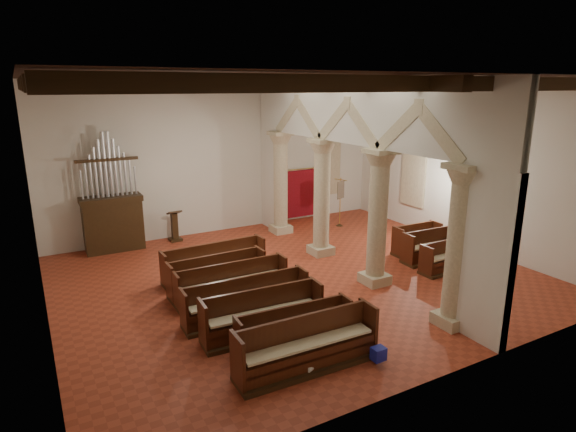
# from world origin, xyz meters

# --- Properties ---
(floor) EXTENTS (14.00, 14.00, 0.00)m
(floor) POSITION_xyz_m (0.00, 0.00, 0.00)
(floor) COLOR #9A3821
(floor) RESTS_ON ground
(ceiling) EXTENTS (14.00, 14.00, 0.00)m
(ceiling) POSITION_xyz_m (0.00, 0.00, 6.00)
(ceiling) COLOR black
(ceiling) RESTS_ON wall_back
(wall_back) EXTENTS (14.00, 0.02, 6.00)m
(wall_back) POSITION_xyz_m (0.00, 6.00, 3.00)
(wall_back) COLOR silver
(wall_back) RESTS_ON floor
(wall_front) EXTENTS (14.00, 0.02, 6.00)m
(wall_front) POSITION_xyz_m (0.00, -6.00, 3.00)
(wall_front) COLOR silver
(wall_front) RESTS_ON floor
(wall_left) EXTENTS (0.02, 12.00, 6.00)m
(wall_left) POSITION_xyz_m (-7.00, 0.00, 3.00)
(wall_left) COLOR silver
(wall_left) RESTS_ON floor
(wall_right) EXTENTS (0.02, 12.00, 6.00)m
(wall_right) POSITION_xyz_m (7.00, 0.00, 3.00)
(wall_right) COLOR silver
(wall_right) RESTS_ON floor
(ceiling_beams) EXTENTS (13.80, 11.80, 0.30)m
(ceiling_beams) POSITION_xyz_m (0.00, 0.00, 5.82)
(ceiling_beams) COLOR #322110
(ceiling_beams) RESTS_ON wall_back
(arcade) EXTENTS (0.90, 11.90, 6.00)m
(arcade) POSITION_xyz_m (1.80, 0.00, 3.56)
(arcade) COLOR beige
(arcade) RESTS_ON floor
(window_right_a) EXTENTS (0.03, 1.00, 2.20)m
(window_right_a) POSITION_xyz_m (6.98, -1.50, 2.20)
(window_right_a) COLOR #327154
(window_right_a) RESTS_ON wall_right
(window_right_b) EXTENTS (0.03, 1.00, 2.20)m
(window_right_b) POSITION_xyz_m (6.98, 2.50, 2.20)
(window_right_b) COLOR #327154
(window_right_b) RESTS_ON wall_right
(window_back) EXTENTS (1.00, 0.03, 2.20)m
(window_back) POSITION_xyz_m (5.00, 5.98, 2.20)
(window_back) COLOR #327154
(window_back) RESTS_ON wall_back
(pipe_organ) EXTENTS (2.10, 0.85, 4.40)m
(pipe_organ) POSITION_xyz_m (-4.50, 5.50, 1.37)
(pipe_organ) COLOR #322110
(pipe_organ) RESTS_ON floor
(lectern) EXTENTS (0.52, 0.52, 1.24)m
(lectern) POSITION_xyz_m (-2.29, 5.49, 0.51)
(lectern) COLOR #371911
(lectern) RESTS_ON floor
(dossal_curtain) EXTENTS (1.80, 0.07, 2.17)m
(dossal_curtain) POSITION_xyz_m (3.50, 5.92, 1.17)
(dossal_curtain) COLOR maroon
(dossal_curtain) RESTS_ON floor
(processional_banner) EXTENTS (0.46, 0.58, 2.09)m
(processional_banner) POSITION_xyz_m (4.43, 4.10, 0.76)
(processional_banner) COLOR #322110
(processional_banner) RESTS_ON floor
(hymnal_box_a) EXTENTS (0.30, 0.24, 0.29)m
(hymnal_box_a) POSITION_xyz_m (-0.92, -5.00, 0.25)
(hymnal_box_a) COLOR #16239A
(hymnal_box_a) RESTS_ON floor
(hymnal_box_b) EXTENTS (0.33, 0.30, 0.28)m
(hymnal_box_b) POSITION_xyz_m (-0.86, -1.93, 0.24)
(hymnal_box_b) COLOR navy
(hymnal_box_b) RESTS_ON floor
(hymnal_box_c) EXTENTS (0.31, 0.26, 0.29)m
(hymnal_box_c) POSITION_xyz_m (-0.65, -0.50, 0.24)
(hymnal_box_c) COLOR navy
(hymnal_box_c) RESTS_ON floor
(tube_heater_a) EXTENTS (1.09, 0.54, 0.11)m
(tube_heater_a) POSITION_xyz_m (-1.97, -4.47, 0.16)
(tube_heater_a) COLOR white
(tube_heater_a) RESTS_ON floor
(tube_heater_b) EXTENTS (0.89, 0.38, 0.09)m
(tube_heater_b) POSITION_xyz_m (-1.35, -4.33, 0.16)
(tube_heater_b) COLOR white
(tube_heater_b) RESTS_ON floor
(nave_pew_0) EXTENTS (3.21, 0.84, 1.15)m
(nave_pew_0) POSITION_xyz_m (-2.35, -4.41, 0.38)
(nave_pew_0) COLOR #322110
(nave_pew_0) RESTS_ON floor
(nave_pew_1) EXTENTS (2.82, 0.79, 0.95)m
(nave_pew_1) POSITION_xyz_m (-2.12, -3.48, 0.31)
(nave_pew_1) COLOR #322110
(nave_pew_1) RESTS_ON floor
(nave_pew_2) EXTENTS (2.99, 0.93, 1.14)m
(nave_pew_2) POSITION_xyz_m (-2.55, -2.69, 0.38)
(nave_pew_2) COLOR #322110
(nave_pew_2) RESTS_ON floor
(nave_pew_3) EXTENTS (3.32, 0.79, 1.08)m
(nave_pew_3) POSITION_xyz_m (-2.52, -1.71, 0.35)
(nave_pew_3) COLOR #322110
(nave_pew_3) RESTS_ON floor
(nave_pew_4) EXTENTS (3.19, 0.76, 1.05)m
(nave_pew_4) POSITION_xyz_m (-2.40, -0.49, 0.34)
(nave_pew_4) COLOR #322110
(nave_pew_4) RESTS_ON floor
(nave_pew_5) EXTENTS (2.85, 0.79, 1.10)m
(nave_pew_5) POSITION_xyz_m (-2.58, 0.18, 0.36)
(nave_pew_5) COLOR #322110
(nave_pew_5) RESTS_ON floor
(nave_pew_6) EXTENTS (3.28, 0.85, 1.09)m
(nave_pew_6) POSITION_xyz_m (-2.27, 1.24, 0.36)
(nave_pew_6) COLOR #322110
(nave_pew_6) RESTS_ON floor
(aisle_pew_0) EXTENTS (2.00, 0.72, 0.99)m
(aisle_pew_0) POSITION_xyz_m (4.48, -1.83, 0.33)
(aisle_pew_0) COLOR #322110
(aisle_pew_0) RESTS_ON floor
(aisle_pew_1) EXTENTS (2.19, 0.82, 1.08)m
(aisle_pew_1) POSITION_xyz_m (4.72, -0.91, 0.36)
(aisle_pew_1) COLOR #322110
(aisle_pew_1) RESTS_ON floor
(aisle_pew_2) EXTENTS (1.82, 0.74, 1.06)m
(aisle_pew_2) POSITION_xyz_m (4.81, -0.11, 0.36)
(aisle_pew_2) COLOR #322110
(aisle_pew_2) RESTS_ON floor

